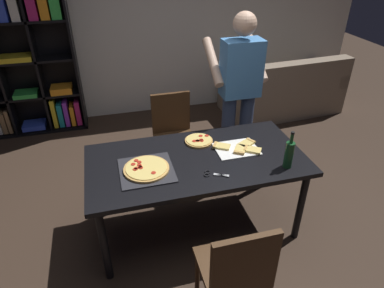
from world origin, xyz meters
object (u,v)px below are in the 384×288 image
pepperoni_pizza_on_tray (146,169)px  kitchen_scissors (212,174)px  chair_near_camera (236,269)px  second_pizza_plain (199,141)px  dining_table (197,165)px  chair_far_side (173,130)px  bookshelf (16,60)px  wine_bottle (289,154)px  couch (283,93)px  person_serving_pizza (239,90)px

pepperoni_pizza_on_tray → kitchen_scissors: bearing=-20.8°
chair_near_camera → second_pizza_plain: (0.09, 1.18, 0.25)m
dining_table → second_pizza_plain: (0.09, 0.25, 0.08)m
pepperoni_pizza_on_tray → chair_far_side: bearing=66.9°
dining_table → chair_near_camera: (-0.00, -0.93, -0.17)m
chair_near_camera → kitchen_scissors: (0.05, 0.69, 0.24)m
bookshelf → wine_bottle: (2.35, -2.67, -0.12)m
couch → bookshelf: (-3.59, 0.39, 0.68)m
pepperoni_pizza_on_tray → person_serving_pizza: bearing=36.1°
couch → person_serving_pizza: 1.92m
wine_bottle → second_pizza_plain: wine_bottle is taller
couch → kitchen_scissors: bearing=-129.7°
bookshelf → kitchen_scissors: bearing=-56.5°
bookshelf → pepperoni_pizza_on_tray: bearing=-62.7°
chair_near_camera → wine_bottle: wine_bottle is taller
couch → bookshelf: size_ratio=0.90×
pepperoni_pizza_on_tray → second_pizza_plain: (0.52, 0.31, -0.00)m
pepperoni_pizza_on_tray → second_pizza_plain: pepperoni_pizza_on_tray is taller
chair_far_side → pepperoni_pizza_on_tray: 1.11m
chair_near_camera → second_pizza_plain: 1.21m
second_pizza_plain → wine_bottle: bearing=-43.8°
person_serving_pizza → wine_bottle: 1.02m
chair_far_side → wine_bottle: (0.66, -1.23, 0.36)m
chair_near_camera → pepperoni_pizza_on_tray: 1.00m
person_serving_pizza → chair_far_side: bearing=161.0°
dining_table → person_serving_pizza: size_ratio=1.02×
pepperoni_pizza_on_tray → wine_bottle: (1.09, -0.23, 0.10)m
chair_near_camera → person_serving_pizza: size_ratio=0.51×
chair_far_side → second_pizza_plain: chair_far_side is taller
chair_near_camera → pepperoni_pizza_on_tray: bearing=116.1°
person_serving_pizza → wine_bottle: (0.02, -1.01, -0.13)m
dining_table → person_serving_pizza: (0.64, 0.71, 0.32)m
couch → bookshelf: bookshelf is taller
bookshelf → wine_bottle: 3.56m
chair_near_camera → couch: size_ratio=0.51×
bookshelf → kitchen_scissors: (1.74, -2.62, -0.23)m
chair_near_camera → kitchen_scissors: chair_near_camera is taller
bookshelf → wine_bottle: size_ratio=6.17×
couch → second_pizza_plain: (-1.81, -1.74, 0.46)m
couch → kitchen_scissors: (-1.85, -2.23, 0.45)m
bookshelf → pepperoni_pizza_on_tray: size_ratio=4.68×
bookshelf → person_serving_pizza: size_ratio=1.11×
dining_table → person_serving_pizza: person_serving_pizza is taller
couch → pepperoni_pizza_on_tray: bearing=-138.6°
chair_far_side → wine_bottle: wine_bottle is taller
dining_table → second_pizza_plain: bearing=70.3°
bookshelf → second_pizza_plain: 2.78m
wine_bottle → second_pizza_plain: (-0.57, 0.55, -0.11)m
person_serving_pizza → wine_bottle: person_serving_pizza is taller
chair_far_side → second_pizza_plain: 0.73m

